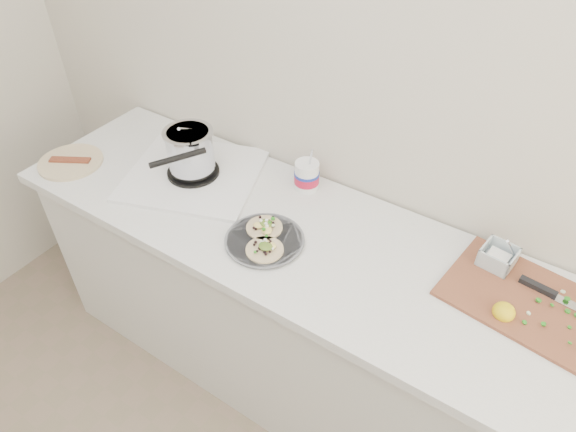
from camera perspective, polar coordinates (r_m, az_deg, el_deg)
The scene contains 6 objects.
counter at distance 2.11m, azimuth 3.34°, elevation -11.54°, with size 2.44×0.66×0.90m.
stove at distance 2.04m, azimuth -10.67°, elevation 6.23°, with size 0.63×0.61×0.25m.
taco_plate at distance 1.75m, azimuth -2.63°, elevation -2.49°, with size 0.27×0.27×0.04m.
tub at distance 1.95m, azimuth 2.15°, elevation 4.72°, with size 0.10×0.10×0.22m.
cutboard at distance 1.74m, azimuth 24.90°, elevation -7.84°, with size 0.51×0.39×0.07m.
bacon_plate at distance 2.30m, azimuth -23.00°, elevation 5.56°, with size 0.26×0.26×0.02m.
Camera 1 is at (0.61, 0.30, 2.12)m, focal length 32.00 mm.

